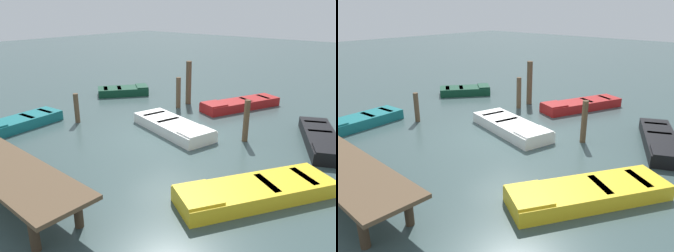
# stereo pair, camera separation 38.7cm
# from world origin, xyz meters

# --- Properties ---
(ground_plane) EXTENTS (80.00, 80.00, 0.00)m
(ground_plane) POSITION_xyz_m (0.00, 0.00, 0.00)
(ground_plane) COLOR #384C4C
(dock_segment) EXTENTS (6.32, 1.53, 0.95)m
(dock_segment) POSITION_xyz_m (0.41, 5.95, 0.84)
(dock_segment) COLOR brown
(dock_segment) RESTS_ON ground_plane
(rowboat_teal) EXTENTS (1.43, 3.16, 0.46)m
(rowboat_teal) POSITION_xyz_m (5.00, 3.15, 0.22)
(rowboat_teal) COLOR #14666B
(rowboat_teal) RESTS_ON ground_plane
(rowboat_yellow) EXTENTS (3.17, 4.13, 0.46)m
(rowboat_yellow) POSITION_xyz_m (-4.52, 1.96, 0.22)
(rowboat_yellow) COLOR gold
(rowboat_yellow) RESTS_ON ground_plane
(rowboat_dark_green) EXTENTS (2.57, 2.84, 0.46)m
(rowboat_dark_green) POSITION_xyz_m (5.77, -3.01, 0.22)
(rowboat_dark_green) COLOR #0C3823
(rowboat_dark_green) RESTS_ON ground_plane
(rowboat_red) EXTENTS (2.43, 4.08, 0.46)m
(rowboat_red) POSITION_xyz_m (-0.36, -4.81, 0.22)
(rowboat_red) COLOR maroon
(rowboat_red) RESTS_ON ground_plane
(rowboat_black) EXTENTS (2.58, 3.81, 0.46)m
(rowboat_black) POSITION_xyz_m (-4.67, -2.73, 0.22)
(rowboat_black) COLOR black
(rowboat_black) RESTS_ON ground_plane
(rowboat_white) EXTENTS (3.87, 2.17, 0.46)m
(rowboat_white) POSITION_xyz_m (0.07, -0.37, 0.22)
(rowboat_white) COLOR silver
(rowboat_white) RESTS_ON ground_plane
(mooring_piling_far_left) EXTENTS (0.20, 0.20, 1.23)m
(mooring_piling_far_left) POSITION_xyz_m (3.79, 1.36, 0.61)
(mooring_piling_far_left) COLOR brown
(mooring_piling_far_left) RESTS_ON ground_plane
(mooring_piling_near_right) EXTENTS (0.22, 0.22, 1.46)m
(mooring_piling_near_right) POSITION_xyz_m (1.93, -3.00, 0.73)
(mooring_piling_near_right) COLOR brown
(mooring_piling_near_right) RESTS_ON ground_plane
(mooring_piling_mid_right) EXTENTS (0.20, 0.20, 1.52)m
(mooring_piling_mid_right) POSITION_xyz_m (-2.49, -1.33, 0.76)
(mooring_piling_mid_right) COLOR brown
(mooring_piling_mid_right) RESTS_ON ground_plane
(mooring_piling_center) EXTENTS (0.27, 0.27, 2.09)m
(mooring_piling_center) POSITION_xyz_m (2.01, -3.90, 1.05)
(mooring_piling_center) COLOR brown
(mooring_piling_center) RESTS_ON ground_plane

